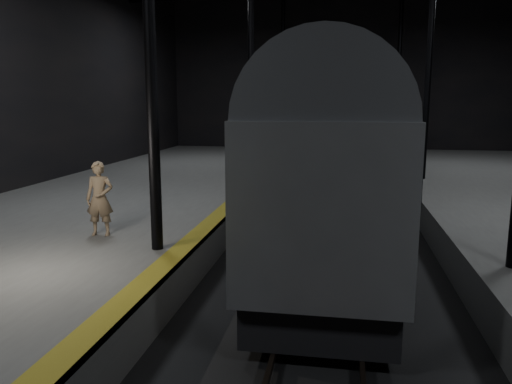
# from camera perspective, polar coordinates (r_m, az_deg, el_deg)

# --- Properties ---
(ground) EXTENTS (44.00, 44.00, 0.00)m
(ground) POSITION_cam_1_polar(r_m,az_deg,el_deg) (15.10, 8.29, -6.43)
(ground) COLOR black
(ground) RESTS_ON ground
(platform_left) EXTENTS (9.00, 43.80, 1.00)m
(platform_left) POSITION_cam_1_polar(r_m,az_deg,el_deg) (16.87, -18.08, -3.30)
(platform_left) COLOR #50504E
(platform_left) RESTS_ON ground
(tactile_strip) EXTENTS (0.50, 43.80, 0.01)m
(tactile_strip) POSITION_cam_1_polar(r_m,az_deg,el_deg) (15.26, -3.90, -2.27)
(tactile_strip) COLOR olive
(tactile_strip) RESTS_ON platform_left
(track) EXTENTS (2.40, 43.00, 0.24)m
(track) POSITION_cam_1_polar(r_m,az_deg,el_deg) (15.08, 8.30, -6.18)
(track) COLOR #3F3328
(track) RESTS_ON ground
(train) EXTENTS (2.98, 19.92, 5.32)m
(train) POSITION_cam_1_polar(r_m,az_deg,el_deg) (17.33, 8.81, 5.72)
(train) COLOR #A5A9AD
(train) RESTS_ON ground
(woman) EXTENTS (0.74, 0.54, 1.87)m
(woman) POSITION_cam_1_polar(r_m,az_deg,el_deg) (13.03, -17.43, -0.73)
(woman) COLOR #907658
(woman) RESTS_ON platform_left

